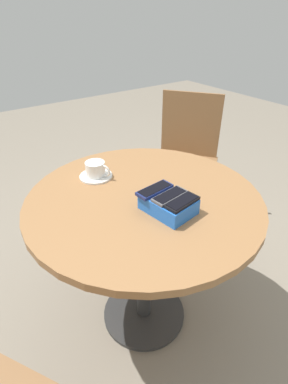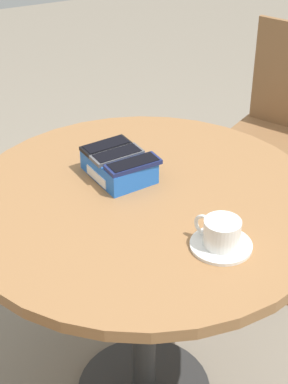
# 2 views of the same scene
# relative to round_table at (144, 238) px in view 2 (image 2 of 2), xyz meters

# --- Properties ---
(round_table) EXTENTS (0.92, 0.92, 0.72)m
(round_table) POSITION_rel_round_table_xyz_m (0.00, 0.00, 0.00)
(round_table) COLOR #2D2D2D
(round_table) RESTS_ON ground_plane
(phone_box) EXTENTS (0.20, 0.16, 0.06)m
(phone_box) POSITION_rel_round_table_xyz_m (-0.13, -0.01, 0.15)
(phone_box) COLOR blue
(phone_box) RESTS_ON round_table
(phone_black) EXTENTS (0.07, 0.14, 0.01)m
(phone_black) POSITION_rel_round_table_xyz_m (-0.18, -0.03, 0.19)
(phone_black) COLOR black
(phone_black) RESTS_ON phone_box
(phone_gray) EXTENTS (0.07, 0.14, 0.01)m
(phone_gray) POSITION_rel_round_table_xyz_m (-0.13, -0.02, 0.19)
(phone_gray) COLOR #515156
(phone_gray) RESTS_ON phone_box
(phone_navy) EXTENTS (0.07, 0.15, 0.01)m
(phone_navy) POSITION_rel_round_table_xyz_m (-0.07, -0.00, 0.19)
(phone_navy) COLOR navy
(phone_navy) RESTS_ON phone_box
(saucer) EXTENTS (0.14, 0.14, 0.01)m
(saucer) POSITION_rel_round_table_xyz_m (0.25, 0.08, 0.13)
(saucer) COLOR white
(saucer) RESTS_ON round_table
(coffee_cup) EXTENTS (0.11, 0.08, 0.06)m
(coffee_cup) POSITION_rel_round_table_xyz_m (0.25, 0.08, 0.16)
(coffee_cup) COLOR white
(coffee_cup) RESTS_ON saucer
(chair_near_window) EXTENTS (0.60, 0.60, 0.88)m
(chair_near_window) POSITION_rel_round_table_xyz_m (-0.46, 0.77, -0.13)
(chair_near_window) COLOR brown
(chair_near_window) RESTS_ON ground_plane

